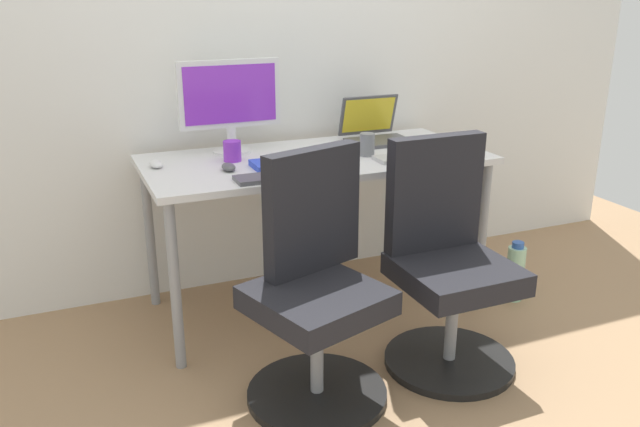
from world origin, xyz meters
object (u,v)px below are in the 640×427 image
desktop_monitor (230,100)px  office_chair_left (315,291)px  office_chair_right (447,266)px  water_bottle_on_floor (515,272)px  coffee_mug (232,151)px  open_laptop (375,130)px

desktop_monitor → office_chair_left: bearing=-86.4°
office_chair_right → desktop_monitor: (-0.64, 0.89, 0.58)m
water_bottle_on_floor → coffee_mug: (-1.32, 0.41, 0.66)m
desktop_monitor → open_laptop: desktop_monitor is taller
office_chair_left → coffee_mug: 0.84m
office_chair_right → water_bottle_on_floor: bearing=27.1°
office_chair_left → coffee_mug: size_ratio=10.22×
office_chair_right → coffee_mug: 1.07m
office_chair_left → coffee_mug: office_chair_left is taller
office_chair_left → desktop_monitor: desktop_monitor is taller
water_bottle_on_floor → coffee_mug: 1.53m
office_chair_right → open_laptop: 0.94m
office_chair_right → coffee_mug: bearing=132.8°
desktop_monitor → coffee_mug: size_ratio=5.22×
water_bottle_on_floor → desktop_monitor: 1.64m
office_chair_left → office_chair_right: bearing=0.3°
coffee_mug → office_chair_left: bearing=-82.4°
office_chair_right → coffee_mug: office_chair_right is taller
desktop_monitor → coffee_mug: (-0.04, -0.16, -0.20)m
office_chair_right → coffee_mug: size_ratio=10.22×
office_chair_left → coffee_mug: (-0.10, 0.74, 0.38)m
office_chair_right → water_bottle_on_floor: office_chair_right is taller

